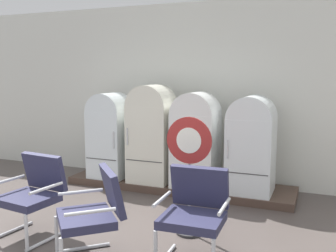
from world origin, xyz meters
TOP-DOWN VIEW (x-y plane):
  - back_wall at (0.00, 3.66)m, footprint 11.76×0.12m
  - display_plinth at (0.00, 3.02)m, footprint 3.83×0.95m
  - refrigerator_0 at (-1.25, 2.90)m, footprint 0.64×0.64m
  - refrigerator_1 at (-0.44, 2.90)m, footprint 0.70×0.64m
  - refrigerator_2 at (0.34, 2.89)m, footprint 0.69×0.64m
  - refrigerator_3 at (1.22, 2.93)m, footprint 0.68×0.70m
  - armchair_left at (-0.95, 0.61)m, footprint 0.74×0.73m
  - armchair_right at (1.05, 0.73)m, footprint 0.71×0.68m
  - armchair_center at (0.10, 0.33)m, footprint 0.90×0.90m
  - sign_stand at (0.78, 1.33)m, footprint 0.56×0.32m

SIDE VIEW (x-z plane):
  - display_plinth at x=0.00m, z-range 0.00..0.12m
  - armchair_left at x=-0.95m, z-range 0.07..1.04m
  - armchair_right at x=1.05m, z-range 0.07..1.04m
  - armchair_center at x=0.10m, z-range 0.07..1.04m
  - sign_stand at x=0.78m, z-range 0.05..1.49m
  - refrigerator_3 at x=1.22m, z-range 0.16..1.65m
  - refrigerator_0 at x=-1.25m, z-range 0.16..1.65m
  - refrigerator_2 at x=0.34m, z-range 0.16..1.69m
  - refrigerator_1 at x=-0.44m, z-range 0.17..1.81m
  - back_wall at x=0.00m, z-range 0.01..3.19m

